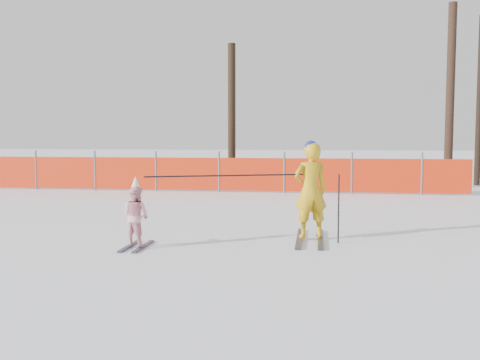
{
  "coord_description": "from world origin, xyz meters",
  "views": [
    {
      "loc": [
        1.21,
        -7.98,
        1.7
      ],
      "look_at": [
        0.0,
        0.5,
        1.0
      ],
      "focal_mm": 40.0,
      "sensor_mm": 36.0,
      "label": 1
    }
  ],
  "objects": [
    {
      "name": "ground",
      "position": [
        0.0,
        0.0,
        0.0
      ],
      "size": [
        120.0,
        120.0,
        0.0
      ],
      "primitive_type": "plane",
      "color": "white",
      "rests_on": "ground"
    },
    {
      "name": "child",
      "position": [
        -1.51,
        -0.18,
        0.5
      ],
      "size": [
        0.55,
        0.9,
        1.1
      ],
      "color": "black",
      "rests_on": "ground"
    },
    {
      "name": "safety_fence",
      "position": [
        -3.1,
        8.11,
        0.56
      ],
      "size": [
        17.43,
        0.06,
        1.25
      ],
      "color": "#595960",
      "rests_on": "ground"
    },
    {
      "name": "ski_poles",
      "position": [
        0.34,
        0.39,
        0.92
      ],
      "size": [
        2.98,
        0.91,
        1.1
      ],
      "color": "black",
      "rests_on": "ground"
    },
    {
      "name": "adult",
      "position": [
        1.12,
        0.79,
        0.81
      ],
      "size": [
        0.66,
        1.68,
        1.64
      ],
      "color": "black",
      "rests_on": "ground"
    },
    {
      "name": "tree_trunks",
      "position": [
        3.52,
        10.64,
        2.8
      ],
      "size": [
        8.67,
        1.62,
        6.02
      ],
      "color": "#2F1E15",
      "rests_on": "ground"
    }
  ]
}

